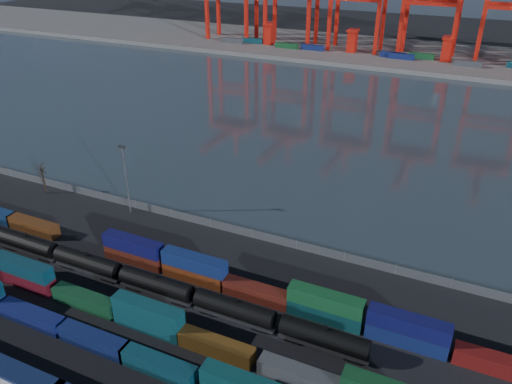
% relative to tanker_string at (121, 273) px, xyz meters
% --- Properties ---
extents(ground, '(700.00, 700.00, 0.00)m').
position_rel_tanker_string_xyz_m(ground, '(15.34, -4.17, -2.25)').
color(ground, black).
rests_on(ground, ground).
extents(harbor_water, '(700.00, 700.00, 0.00)m').
position_rel_tanker_string_xyz_m(harbor_water, '(15.34, 100.83, -2.24)').
color(harbor_water, '#2C3940').
rests_on(harbor_water, ground).
extents(far_quay, '(700.00, 70.00, 2.00)m').
position_rel_tanker_string_xyz_m(far_quay, '(15.34, 205.83, -1.25)').
color(far_quay, '#514F4C').
rests_on(far_quay, ground).
extents(container_row_south, '(140.04, 2.51, 5.36)m').
position_rel_tanker_string_xyz_m(container_row_south, '(-1.50, -14.53, -0.20)').
color(container_row_south, '#3E4143').
rests_on(container_row_south, ground).
extents(container_row_mid, '(129.38, 2.54, 5.42)m').
position_rel_tanker_string_xyz_m(container_row_mid, '(2.74, -7.73, -0.12)').
color(container_row_mid, '#404245').
rests_on(container_row_mid, ground).
extents(container_row_north, '(142.46, 2.59, 5.52)m').
position_rel_tanker_string_xyz_m(container_row_north, '(16.70, 6.43, -0.08)').
color(container_row_north, navy).
rests_on(container_row_north, ground).
extents(tanker_string, '(92.10, 3.14, 4.49)m').
position_rel_tanker_string_xyz_m(tanker_string, '(0.00, 0.00, 0.00)').
color(tanker_string, black).
rests_on(tanker_string, ground).
extents(waterfront_fence, '(160.12, 0.12, 2.20)m').
position_rel_tanker_string_xyz_m(waterfront_fence, '(15.34, 23.83, -1.25)').
color(waterfront_fence, '#595B5E').
rests_on(waterfront_fence, ground).
extents(bare_tree, '(2.18, 2.14, 8.14)m').
position_rel_tanker_string_xyz_m(bare_tree, '(-39.34, 20.71, 1.81)').
color(bare_tree, black).
rests_on(bare_tree, ground).
extents(yard_light_mast, '(1.60, 0.40, 16.60)m').
position_rel_tanker_string_xyz_m(yard_light_mast, '(-14.66, 21.83, 7.05)').
color(yard_light_mast, slate).
rests_on(yard_light_mast, ground).
extents(quay_containers, '(172.58, 10.99, 2.60)m').
position_rel_tanker_string_xyz_m(quay_containers, '(4.34, 191.29, 1.05)').
color(quay_containers, navy).
rests_on(quay_containers, far_quay).
extents(straddle_carriers, '(140.00, 7.00, 11.10)m').
position_rel_tanker_string_xyz_m(straddle_carriers, '(12.84, 195.83, 5.57)').
color(straddle_carriers, red).
rests_on(straddle_carriers, far_quay).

